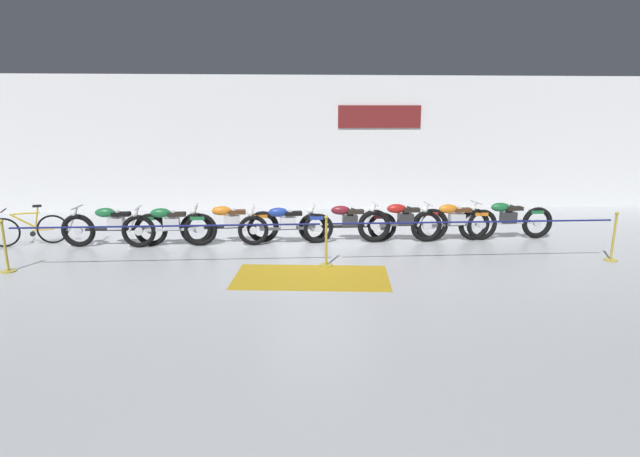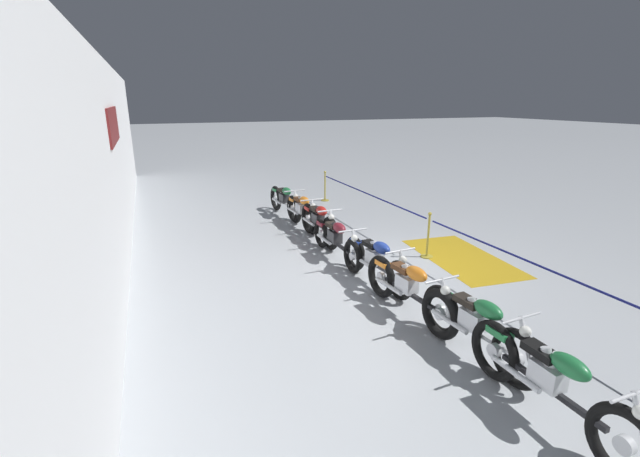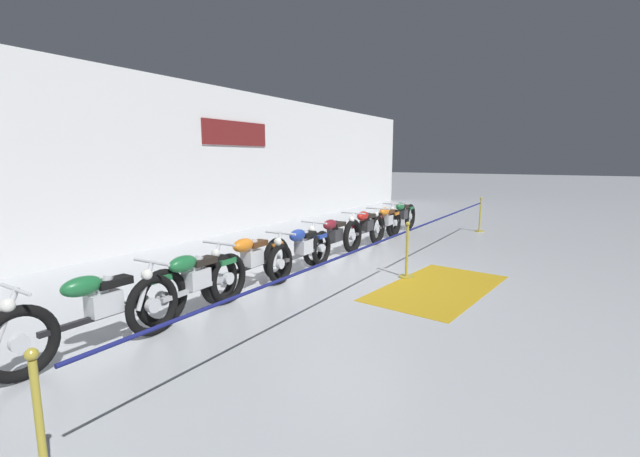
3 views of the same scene
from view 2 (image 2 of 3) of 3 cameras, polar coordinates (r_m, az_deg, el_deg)
The scene contains 14 objects.
ground_plane at distance 9.35m, azimuth 8.01°, elevation -4.91°, with size 120.00×120.00×0.00m, color #B2B7BC.
back_wall at distance 7.65m, azimuth -27.00°, elevation 4.93°, with size 28.00×0.29×4.20m.
motorcycle_green_0 at distance 5.55m, azimuth 28.42°, elevation -17.71°, with size 2.44×0.62×0.97m.
motorcycle_green_1 at distance 6.34m, azimuth 20.04°, elevation -12.06°, with size 2.18×0.62×0.96m.
motorcycle_orange_2 at distance 7.20m, azimuth 11.70°, elevation -7.89°, with size 2.33×0.62×0.96m.
motorcycle_blue_3 at distance 8.30m, azimuth 7.46°, elevation -4.24°, with size 2.27×0.62×0.94m.
motorcycle_maroon_4 at distance 9.49m, azimuth 2.12°, elevation -1.46°, with size 2.40×0.62×0.93m.
motorcycle_red_5 at distance 10.70m, azimuth -0.17°, elevation 0.84°, with size 2.23×0.62×0.98m.
motorcycle_orange_6 at distance 11.84m, azimuth -2.41°, elevation 2.38°, with size 2.17×0.62×0.96m.
motorcycle_green_7 at distance 13.03m, azimuth -4.70°, elevation 3.69°, with size 2.43×0.62×0.97m.
stanchion_far_left at distance 8.64m, azimuth 20.49°, elevation -2.36°, with size 12.37×0.28×1.05m.
stanchion_mid_left at distance 9.93m, azimuth 14.17°, elevation -1.77°, with size 0.28×0.28×1.05m.
stanchion_mid_right at distance 15.06m, azimuth 0.67°, elevation 5.07°, with size 0.28×0.28×1.05m.
floor_banner at distance 10.22m, azimuth 18.36°, elevation -3.69°, with size 2.94×1.54×0.01m, color #B78E19.
Camera 2 is at (-7.49, 4.40, 3.45)m, focal length 24.00 mm.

